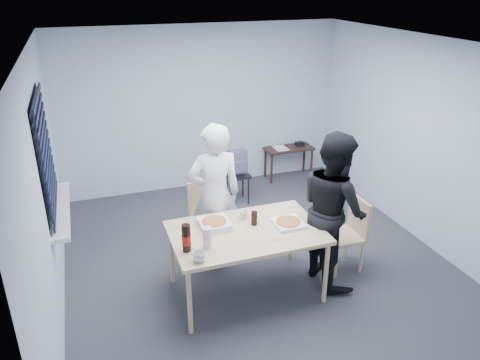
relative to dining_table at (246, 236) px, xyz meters
name	(u,v)px	position (x,y,z in m)	size (l,w,h in m)	color
room	(49,163)	(-1.87, 0.92, 0.72)	(5.00, 5.00, 5.00)	#303035
dining_table	(246,236)	(0.00, 0.00, 0.00)	(1.59, 1.01, 0.77)	#C6B77E
chair_far	(206,212)	(-0.16, 1.04, -0.20)	(0.42, 0.42, 0.89)	#C6B77E
chair_right	(350,229)	(1.33, 0.07, -0.20)	(0.42, 0.42, 0.89)	#C6B77E
person_white	(215,196)	(-0.14, 0.70, 0.17)	(0.65, 0.42, 1.77)	white
person_black	(333,209)	(1.01, -0.04, 0.17)	(0.86, 0.47, 1.77)	black
side_table	(289,152)	(1.79, 2.80, -0.25)	(0.82, 0.37, 0.55)	#382117
stool	(238,180)	(0.65, 2.17, -0.35)	(0.34, 0.34, 0.47)	black
backpack	(238,163)	(0.65, 2.16, -0.06)	(0.27, 0.20, 0.38)	#585C67
pizza_box_a	(214,224)	(-0.29, 0.19, 0.10)	(0.31, 0.31, 0.08)	white
pizza_box_b	(288,223)	(0.48, -0.02, 0.08)	(0.31, 0.31, 0.04)	white
mug_a	(199,257)	(-0.61, -0.39, 0.11)	(0.12, 0.12, 0.10)	silver
mug_b	(244,215)	(0.07, 0.27, 0.11)	(0.10, 0.10, 0.09)	silver
cola_glass	(254,218)	(0.13, 0.10, 0.13)	(0.07, 0.07, 0.15)	black
soda_bottle	(186,238)	(-0.68, -0.18, 0.20)	(0.09, 0.09, 0.29)	black
plastic_cups	(207,238)	(-0.47, -0.18, 0.17)	(0.09, 0.09, 0.22)	silver
rubber_band	(276,240)	(0.22, -0.27, 0.06)	(0.06, 0.06, 0.00)	red
papers	(281,148)	(1.64, 2.82, -0.16)	(0.22, 0.30, 0.00)	white
black_box	(300,144)	(2.01, 2.84, -0.14)	(0.14, 0.10, 0.06)	black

